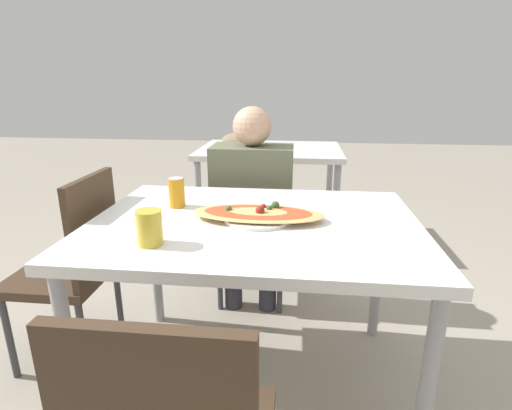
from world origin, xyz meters
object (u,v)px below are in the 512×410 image
Objects in this scene: dining_table at (254,237)px; person_seated at (252,192)px; chair_far_seated at (254,216)px; chair_side_left at (74,262)px; soda_can at (177,193)px; drink_glass at (150,228)px; pizza_main at (258,214)px.

person_seated reaches higher than dining_table.
chair_far_seated is 1.02m from chair_side_left.
chair_far_seated is at bearing 96.49° from dining_table.
chair_side_left is 0.96m from person_seated.
chair_far_seated is at bearing 69.08° from soda_can.
chair_far_seated is (-0.09, 0.79, -0.19)m from dining_table.
soda_can is (-0.25, -0.55, 0.14)m from person_seated.
person_seated is 0.62m from soda_can.
chair_far_seated reaches higher than soda_can.
chair_side_left reaches higher than soda_can.
chair_far_seated reaches higher than drink_glass.
person_seated is 9.72× the size of drink_glass.
chair_side_left is at bearing 174.58° from dining_table.
chair_far_seated is 0.21m from person_seated.
soda_can is at bearing 69.08° from chair_far_seated.
dining_table is 0.39m from soda_can.
chair_side_left is 0.78× the size of person_seated.
drink_glass reaches higher than pizza_main.
soda_can reaches higher than dining_table.
chair_far_seated reaches higher than pizza_main.
soda_can is (-0.25, -0.66, 0.32)m from chair_far_seated.
chair_far_seated and chair_side_left have the same top height.
chair_side_left is 0.69m from drink_glass.
chair_far_seated is 7.08× the size of soda_can.
dining_table is 1.42× the size of chair_far_seated.
person_seated is at bearing 97.59° from dining_table.
dining_table is 10.75× the size of drink_glass.
drink_glass is at bearing -124.74° from chair_side_left.
chair_far_seated reaches higher than dining_table.
chair_side_left is at bearing 175.24° from pizza_main.
chair_side_left reaches higher than drink_glass.
soda_can is at bearing 65.17° from person_seated.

